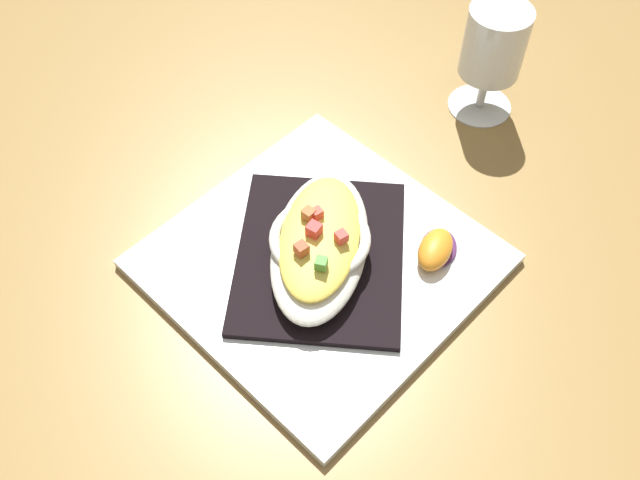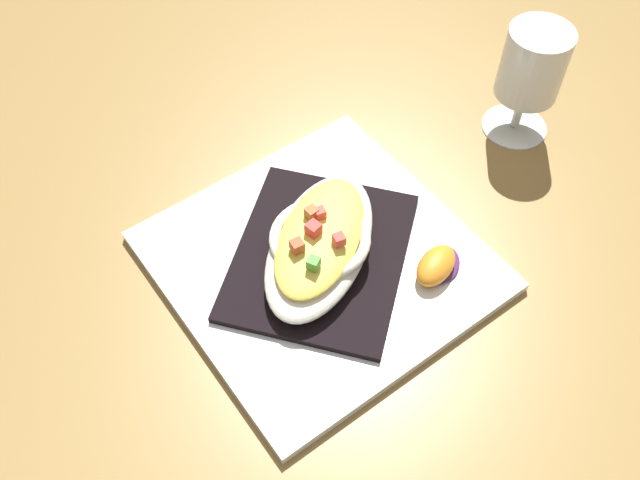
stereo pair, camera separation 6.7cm
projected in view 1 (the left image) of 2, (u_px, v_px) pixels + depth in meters
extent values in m
plane|color=olive|center=(320.00, 264.00, 0.70)|extent=(2.60, 2.60, 0.00)
cube|color=white|center=(320.00, 261.00, 0.70)|extent=(0.34, 0.34, 0.01)
cube|color=black|center=(320.00, 256.00, 0.69)|extent=(0.25, 0.25, 0.01)
ellipsoid|color=silver|center=(320.00, 245.00, 0.67)|extent=(0.19, 0.19, 0.03)
torus|color=silver|center=(320.00, 238.00, 0.67)|extent=(0.14, 0.14, 0.01)
ellipsoid|color=#F1D752|center=(320.00, 237.00, 0.66)|extent=(0.16, 0.16, 0.02)
cube|color=#AC5E31|center=(305.00, 216.00, 0.66)|extent=(0.01, 0.01, 0.01)
cube|color=#B95927|center=(310.00, 211.00, 0.66)|extent=(0.01, 0.01, 0.01)
cube|color=#DA443B|center=(341.00, 237.00, 0.64)|extent=(0.01, 0.01, 0.01)
cube|color=#D24938|center=(315.00, 214.00, 0.66)|extent=(0.01, 0.01, 0.01)
cube|color=#54A23F|center=(321.00, 263.00, 0.63)|extent=(0.01, 0.01, 0.01)
cube|color=#D14A3B|center=(317.00, 213.00, 0.66)|extent=(0.01, 0.01, 0.01)
cube|color=#D53E3A|center=(313.00, 229.00, 0.65)|extent=(0.02, 0.02, 0.01)
cube|color=#BA4E2E|center=(301.00, 249.00, 0.64)|extent=(0.01, 0.01, 0.01)
ellipsoid|color=#512856|center=(439.00, 247.00, 0.70)|extent=(0.06, 0.06, 0.01)
ellipsoid|color=orange|center=(435.00, 249.00, 0.68)|extent=(0.06, 0.05, 0.02)
cylinder|color=white|center=(479.00, 105.00, 0.84)|extent=(0.08, 0.08, 0.00)
cylinder|color=white|center=(484.00, 88.00, 0.81)|extent=(0.01, 0.01, 0.05)
cylinder|color=white|center=(495.00, 42.00, 0.76)|extent=(0.07, 0.07, 0.08)
cylinder|color=silver|center=(491.00, 57.00, 0.78)|extent=(0.06, 0.06, 0.04)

